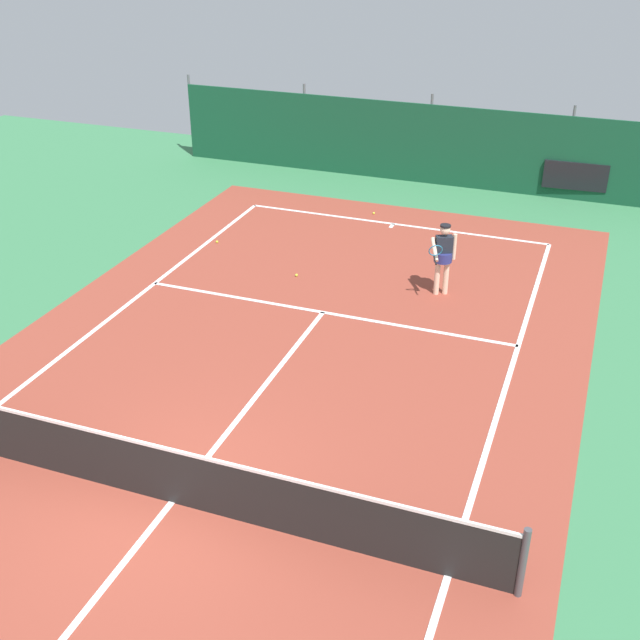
# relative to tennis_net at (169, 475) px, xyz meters

# --- Properties ---
(ground_plane) EXTENTS (36.00, 36.00, 0.00)m
(ground_plane) POSITION_rel_tennis_net_xyz_m (0.00, 0.00, -0.51)
(ground_plane) COLOR #387A4C
(court_surface) EXTENTS (11.02, 26.60, 0.01)m
(court_surface) POSITION_rel_tennis_net_xyz_m (0.00, 0.00, -0.51)
(court_surface) COLOR brown
(court_surface) RESTS_ON ground
(tennis_net) EXTENTS (10.12, 0.10, 1.10)m
(tennis_net) POSITION_rel_tennis_net_xyz_m (0.00, 0.00, 0.00)
(tennis_net) COLOR black
(tennis_net) RESTS_ON ground
(back_fence) EXTENTS (16.30, 0.98, 2.70)m
(back_fence) POSITION_rel_tennis_net_xyz_m (-0.00, 16.12, 0.16)
(back_fence) COLOR #14472D
(back_fence) RESTS_ON ground
(tennis_player) EXTENTS (0.56, 0.83, 1.64)m
(tennis_player) POSITION_rel_tennis_net_xyz_m (2.14, 8.16, 0.45)
(tennis_player) COLOR beige
(tennis_player) RESTS_ON ground
(tennis_ball_near_player) EXTENTS (0.07, 0.07, 0.07)m
(tennis_ball_near_player) POSITION_rel_tennis_net_xyz_m (-3.87, 9.06, -0.48)
(tennis_ball_near_player) COLOR #CCDB33
(tennis_ball_near_player) RESTS_ON ground
(tennis_ball_midcourt) EXTENTS (0.07, 0.07, 0.07)m
(tennis_ball_midcourt) POSITION_rel_tennis_net_xyz_m (-1.21, 7.90, -0.48)
(tennis_ball_midcourt) COLOR #CCDB33
(tennis_ball_midcourt) RESTS_ON ground
(tennis_ball_by_sideline) EXTENTS (0.07, 0.07, 0.07)m
(tennis_ball_by_sideline) POSITION_rel_tennis_net_xyz_m (-0.72, 12.43, -0.48)
(tennis_ball_by_sideline) COLOR #CCDB33
(tennis_ball_by_sideline) RESTS_ON ground
(parked_car) EXTENTS (2.17, 4.28, 1.68)m
(parked_car) POSITION_rel_tennis_net_xyz_m (4.26, 17.63, 0.33)
(parked_car) COLOR black
(parked_car) RESTS_ON ground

